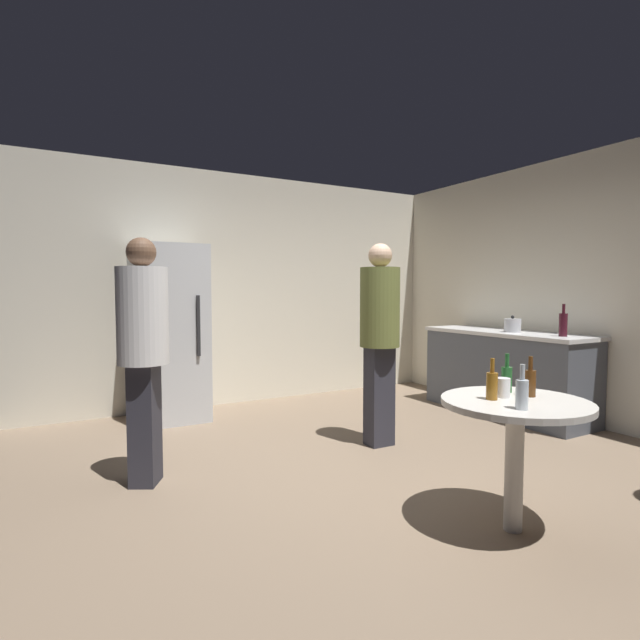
{
  "coord_description": "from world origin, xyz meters",
  "views": [
    {
      "loc": [
        -2.06,
        -2.93,
        1.34
      ],
      "look_at": [
        -0.03,
        0.67,
        1.09
      ],
      "focal_mm": 27.51,
      "sensor_mm": 36.0,
      "label": 1
    }
  ],
  "objects_px": {
    "kettle": "(513,325)",
    "person_in_white_shirt": "(143,341)",
    "wine_bottle_on_counter": "(563,324)",
    "beer_bottle_green": "(507,378)",
    "refrigerator": "(169,333)",
    "beer_bottle_brown": "(530,382)",
    "foreground_table": "(515,419)",
    "beer_bottle_amber": "(492,385)",
    "beer_bottle_clear": "(522,393)",
    "person_in_olive_shirt": "(380,328)",
    "plastic_cup_white": "(503,388)"
  },
  "relations": [
    {
      "from": "foreground_table",
      "to": "person_in_white_shirt",
      "type": "relative_size",
      "value": 0.47
    },
    {
      "from": "beer_bottle_brown",
      "to": "plastic_cup_white",
      "type": "height_order",
      "value": "beer_bottle_brown"
    },
    {
      "from": "person_in_olive_shirt",
      "to": "beer_bottle_amber",
      "type": "bearing_deg",
      "value": -12.02
    },
    {
      "from": "person_in_white_shirt",
      "to": "beer_bottle_brown",
      "type": "bearing_deg",
      "value": -14.06
    },
    {
      "from": "kettle",
      "to": "wine_bottle_on_counter",
      "type": "distance_m",
      "value": 0.57
    },
    {
      "from": "beer_bottle_amber",
      "to": "kettle",
      "type": "bearing_deg",
      "value": 36.95
    },
    {
      "from": "beer_bottle_amber",
      "to": "beer_bottle_clear",
      "type": "distance_m",
      "value": 0.23
    },
    {
      "from": "foreground_table",
      "to": "beer_bottle_clear",
      "type": "distance_m",
      "value": 0.29
    },
    {
      "from": "person_in_white_shirt",
      "to": "person_in_olive_shirt",
      "type": "bearing_deg",
      "value": 25.82
    },
    {
      "from": "refrigerator",
      "to": "beer_bottle_green",
      "type": "bearing_deg",
      "value": -68.21
    },
    {
      "from": "kettle",
      "to": "refrigerator",
      "type": "bearing_deg",
      "value": 152.6
    },
    {
      "from": "beer_bottle_clear",
      "to": "beer_bottle_amber",
      "type": "bearing_deg",
      "value": 79.01
    },
    {
      "from": "beer_bottle_amber",
      "to": "beer_bottle_clear",
      "type": "bearing_deg",
      "value": -100.99
    },
    {
      "from": "kettle",
      "to": "beer_bottle_green",
      "type": "relative_size",
      "value": 1.06
    },
    {
      "from": "kettle",
      "to": "person_in_olive_shirt",
      "type": "distance_m",
      "value": 1.79
    },
    {
      "from": "foreground_table",
      "to": "person_in_olive_shirt",
      "type": "distance_m",
      "value": 1.67
    },
    {
      "from": "beer_bottle_green",
      "to": "refrigerator",
      "type": "bearing_deg",
      "value": 111.79
    },
    {
      "from": "beer_bottle_clear",
      "to": "plastic_cup_white",
      "type": "distance_m",
      "value": 0.28
    },
    {
      "from": "kettle",
      "to": "beer_bottle_clear",
      "type": "relative_size",
      "value": 1.06
    },
    {
      "from": "wine_bottle_on_counter",
      "to": "refrigerator",
      "type": "bearing_deg",
      "value": 145.22
    },
    {
      "from": "foreground_table",
      "to": "person_in_white_shirt",
      "type": "height_order",
      "value": "person_in_white_shirt"
    },
    {
      "from": "beer_bottle_green",
      "to": "person_in_white_shirt",
      "type": "height_order",
      "value": "person_in_white_shirt"
    },
    {
      "from": "beer_bottle_brown",
      "to": "person_in_white_shirt",
      "type": "height_order",
      "value": "person_in_white_shirt"
    },
    {
      "from": "beer_bottle_green",
      "to": "person_in_white_shirt",
      "type": "bearing_deg",
      "value": 139.6
    },
    {
      "from": "kettle",
      "to": "person_in_olive_shirt",
      "type": "bearing_deg",
      "value": -177.15
    },
    {
      "from": "refrigerator",
      "to": "plastic_cup_white",
      "type": "bearing_deg",
      "value": -70.91
    },
    {
      "from": "beer_bottle_green",
      "to": "beer_bottle_clear",
      "type": "bearing_deg",
      "value": -130.64
    },
    {
      "from": "person_in_olive_shirt",
      "to": "person_in_white_shirt",
      "type": "height_order",
      "value": "person_in_olive_shirt"
    },
    {
      "from": "kettle",
      "to": "beer_bottle_clear",
      "type": "height_order",
      "value": "kettle"
    },
    {
      "from": "wine_bottle_on_counter",
      "to": "beer_bottle_brown",
      "type": "distance_m",
      "value": 2.21
    },
    {
      "from": "refrigerator",
      "to": "kettle",
      "type": "height_order",
      "value": "refrigerator"
    },
    {
      "from": "kettle",
      "to": "beer_bottle_brown",
      "type": "xyz_separation_m",
      "value": [
        -1.9,
        -1.67,
        -0.15
      ]
    },
    {
      "from": "beer_bottle_clear",
      "to": "beer_bottle_green",
      "type": "bearing_deg",
      "value": 49.36
    },
    {
      "from": "wine_bottle_on_counter",
      "to": "plastic_cup_white",
      "type": "xyz_separation_m",
      "value": [
        -2.06,
        -1.04,
        -0.23
      ]
    },
    {
      "from": "kettle",
      "to": "beer_bottle_amber",
      "type": "bearing_deg",
      "value": -143.05
    },
    {
      "from": "kettle",
      "to": "person_in_white_shirt",
      "type": "xyz_separation_m",
      "value": [
        -3.71,
        0.01,
        0.02
      ]
    },
    {
      "from": "wine_bottle_on_counter",
      "to": "beer_bottle_green",
      "type": "relative_size",
      "value": 1.35
    },
    {
      "from": "beer_bottle_green",
      "to": "person_in_olive_shirt",
      "type": "height_order",
      "value": "person_in_olive_shirt"
    },
    {
      "from": "refrigerator",
      "to": "kettle",
      "type": "xyz_separation_m",
      "value": [
        3.18,
        -1.65,
        0.07
      ]
    },
    {
      "from": "wine_bottle_on_counter",
      "to": "plastic_cup_white",
      "type": "relative_size",
      "value": 2.82
    },
    {
      "from": "refrigerator",
      "to": "foreground_table",
      "type": "height_order",
      "value": "refrigerator"
    },
    {
      "from": "refrigerator",
      "to": "wine_bottle_on_counter",
      "type": "height_order",
      "value": "refrigerator"
    },
    {
      "from": "foreground_table",
      "to": "beer_bottle_green",
      "type": "relative_size",
      "value": 3.48
    },
    {
      "from": "wine_bottle_on_counter",
      "to": "plastic_cup_white",
      "type": "distance_m",
      "value": 2.32
    },
    {
      "from": "foreground_table",
      "to": "beer_bottle_amber",
      "type": "relative_size",
      "value": 3.48
    },
    {
      "from": "plastic_cup_white",
      "to": "wine_bottle_on_counter",
      "type": "bearing_deg",
      "value": 26.79
    },
    {
      "from": "beer_bottle_brown",
      "to": "person_in_olive_shirt",
      "type": "height_order",
      "value": "person_in_olive_shirt"
    },
    {
      "from": "refrigerator",
      "to": "beer_bottle_brown",
      "type": "xyz_separation_m",
      "value": [
        1.28,
        -3.32,
        -0.08
      ]
    },
    {
      "from": "kettle",
      "to": "plastic_cup_white",
      "type": "relative_size",
      "value": 2.22
    },
    {
      "from": "beer_bottle_amber",
      "to": "person_in_white_shirt",
      "type": "xyz_separation_m",
      "value": [
        -1.56,
        1.63,
        0.17
      ]
    }
  ]
}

